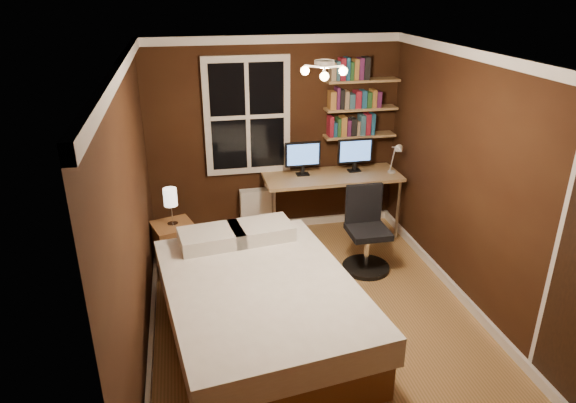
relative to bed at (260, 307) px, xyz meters
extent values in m
plane|color=brown|center=(0.57, 0.19, -0.33)|extent=(4.20, 4.20, 0.00)
cube|color=black|center=(0.57, 2.29, 0.92)|extent=(3.20, 0.04, 2.50)
cube|color=black|center=(-1.03, 0.19, 0.92)|extent=(0.04, 4.20, 2.50)
cube|color=black|center=(2.17, 0.19, 0.92)|extent=(0.04, 4.20, 2.50)
cube|color=white|center=(0.57, 0.19, 2.17)|extent=(3.20, 4.20, 0.02)
cube|color=silver|center=(0.22, 2.26, 1.22)|extent=(1.06, 0.06, 1.46)
cube|color=#A77F51|center=(1.65, 2.17, 0.92)|extent=(0.92, 0.22, 0.03)
cube|color=#A77F51|center=(1.65, 2.17, 1.27)|extent=(0.92, 0.22, 0.03)
cube|color=#A77F51|center=(1.65, 2.17, 1.62)|extent=(0.92, 0.22, 0.03)
cube|color=brown|center=(0.00, -0.03, -0.15)|extent=(1.80, 2.36, 0.35)
cube|color=silver|center=(0.00, -0.03, 0.15)|extent=(1.90, 2.44, 0.26)
cube|color=silver|center=(-0.37, 0.77, 0.36)|extent=(0.68, 0.52, 0.15)
cube|color=silver|center=(0.15, 0.84, 0.36)|extent=(0.68, 0.52, 0.15)
cube|color=brown|center=(-0.76, 1.48, -0.05)|extent=(0.54, 0.54, 0.54)
cube|color=silver|center=(0.29, 2.18, -0.02)|extent=(0.40, 0.14, 0.60)
cube|color=#A77F51|center=(1.24, 1.95, 0.47)|extent=(1.73, 0.65, 0.04)
cylinder|color=beige|center=(0.44, 1.66, 0.06)|extent=(0.04, 0.04, 0.78)
cylinder|color=beige|center=(2.05, 1.66, 0.06)|extent=(0.04, 0.04, 0.78)
cylinder|color=beige|center=(0.44, 2.23, 0.06)|extent=(0.04, 0.04, 0.78)
cylinder|color=beige|center=(2.05, 2.23, 0.06)|extent=(0.04, 0.04, 0.78)
cylinder|color=black|center=(1.38, 0.97, -0.30)|extent=(0.54, 0.54, 0.05)
cylinder|color=silver|center=(1.38, 0.97, -0.08)|extent=(0.06, 0.06, 0.40)
cube|color=black|center=(1.38, 0.97, 0.16)|extent=(0.44, 0.44, 0.07)
cube|color=black|center=(1.38, 1.16, 0.43)|extent=(0.42, 0.05, 0.46)
camera|label=1|loc=(-0.55, -3.90, 2.73)|focal=32.00mm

